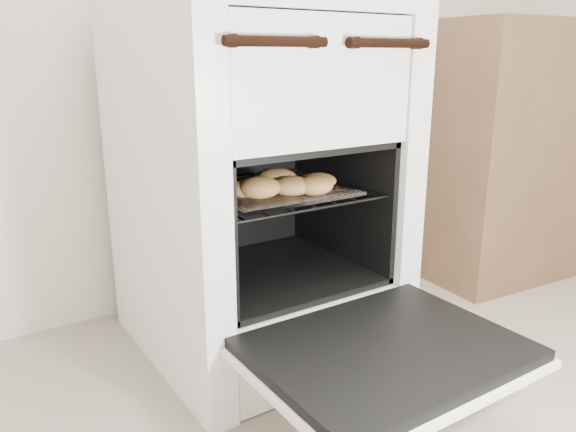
# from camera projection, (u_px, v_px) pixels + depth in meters

# --- Properties ---
(stove) EXTENTS (0.59, 0.66, 0.91)m
(stove) POSITION_uv_depth(u_px,v_px,m) (257.00, 185.00, 1.45)
(stove) COLOR white
(stove) RESTS_ON ground
(oven_door) EXTENTS (0.54, 0.42, 0.04)m
(oven_door) POSITION_uv_depth(u_px,v_px,m) (386.00, 353.00, 1.12)
(oven_door) COLOR black
(oven_door) RESTS_ON stove
(oven_rack) EXTENTS (0.43, 0.42, 0.01)m
(oven_rack) POSITION_uv_depth(u_px,v_px,m) (271.00, 191.00, 1.40)
(oven_rack) COLOR black
(oven_rack) RESTS_ON stove
(foil_sheet) EXTENTS (0.34, 0.30, 0.01)m
(foil_sheet) POSITION_uv_depth(u_px,v_px,m) (275.00, 190.00, 1.38)
(foil_sheet) COLOR white
(foil_sheet) RESTS_ON oven_rack
(baked_rolls) EXTENTS (0.30, 0.23, 0.05)m
(baked_rolls) POSITION_uv_depth(u_px,v_px,m) (283.00, 184.00, 1.33)
(baked_rolls) COLOR #C0844D
(baked_rolls) RESTS_ON foil_sheet
(counter) EXTENTS (0.92, 0.65, 0.88)m
(counter) POSITION_uv_depth(u_px,v_px,m) (511.00, 145.00, 2.12)
(counter) COLOR brown
(counter) RESTS_ON ground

